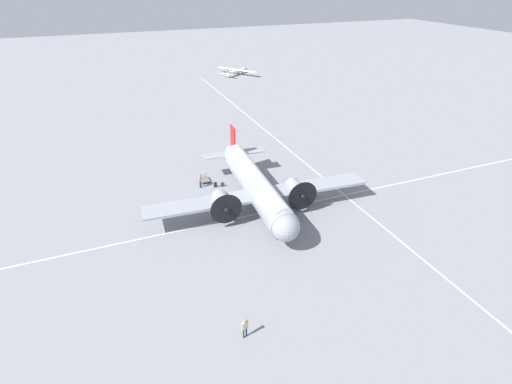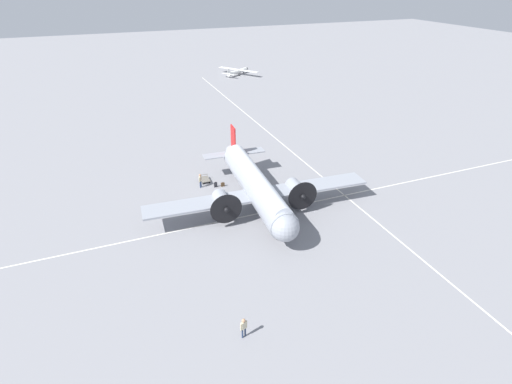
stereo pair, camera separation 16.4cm
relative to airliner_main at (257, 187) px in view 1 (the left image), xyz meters
The scene contains 10 objects.
ground_plane 2.64m from the airliner_main, 93.33° to the right, with size 300.00×300.00×0.00m, color gray.
apron_line_eastwest 2.78m from the airliner_main, 91.52° to the left, with size 120.00×0.16×0.01m.
apron_line_northsouth 10.48m from the airliner_main, behind, with size 0.16×120.00×0.01m.
airliner_main is the anchor object (origin of this frame).
crew_foreground 17.04m from the airliner_main, 64.98° to the left, with size 0.55×0.28×1.67m.
passenger_boarding 8.24m from the airliner_main, 57.67° to the right, with size 0.41×0.47×1.71m.
suitcase_near_door 7.20m from the airliner_main, 66.67° to the right, with size 0.37×0.15×0.64m.
suitcase_upright_spare 6.83m from the airliner_main, 72.88° to the right, with size 0.42×0.19×0.50m.
baggage_cart 9.14m from the airliner_main, 66.83° to the right, with size 1.10×1.65×0.56m.
light_aircraft_distant 62.79m from the airliner_main, 107.62° to the right, with size 8.29×9.78×2.12m.
Camera 1 is at (13.67, 33.86, 21.93)m, focal length 28.00 mm.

